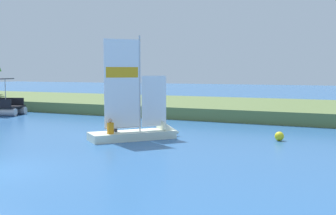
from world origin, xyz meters
name	(u,v)px	position (x,y,z in m)	size (l,w,h in m)	color
shore_bank	(216,107)	(0.00, 23.82, 0.43)	(80.00, 13.51, 0.87)	#5B703D
sailboat	(147,130)	(1.43, 8.95, 0.41)	(4.16, 4.63, 5.70)	silver
channel_buoy	(279,136)	(7.70, 11.05, 0.23)	(0.46, 0.46, 0.46)	yellow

